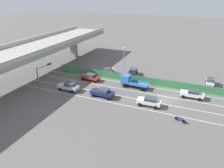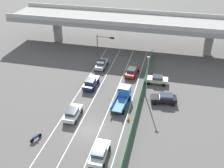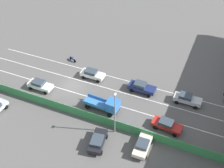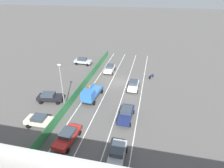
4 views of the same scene
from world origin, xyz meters
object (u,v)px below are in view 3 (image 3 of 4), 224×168
parked_sedan_dark (98,141)px  traffic_cone (76,109)px  parked_sedan_cream (143,145)px  car_sedan_red (167,125)px  car_hatchback_white (92,74)px  flatbed_truck_blue (107,105)px  street_lamp (115,110)px  car_sedan_silver (187,99)px  car_sedan_white (40,85)px  motorcycle (73,59)px  car_sedan_navy (142,87)px

parked_sedan_dark → traffic_cone: size_ratio=6.16×
parked_sedan_dark → parked_sedan_cream: parked_sedan_dark is taller
car_sedan_red → car_hatchback_white: bearing=-112.8°
car_hatchback_white → traffic_cone: car_hatchback_white is taller
parked_sedan_cream → flatbed_truck_blue: bearing=-123.3°
car_hatchback_white → traffic_cone: (8.45, 1.25, -0.56)m
flatbed_truck_blue → street_lamp: bearing=38.2°
parked_sedan_cream → street_lamp: bearing=-106.7°
parked_sedan_dark → street_lamp: 5.05m
car_sedan_silver → car_hatchback_white: 17.02m
traffic_cone → car_sedan_white: bearing=-105.0°
motorcycle → street_lamp: bearing=47.3°
parked_sedan_cream → parked_sedan_dark: bearing=-73.6°
car_sedan_navy → parked_sedan_cream: 12.31m
car_sedan_red → car_sedan_white: 22.39m
parked_sedan_cream → car_hatchback_white: bearing=-130.8°
car_sedan_navy → parked_sedan_dark: car_sedan_navy is taller
car_sedan_red → parked_sedan_cream: bearing=-22.1°
car_hatchback_white → car_sedan_red: bearing=67.2°
car_sedan_white → parked_sedan_cream: size_ratio=1.03×
car_hatchback_white → street_lamp: size_ratio=0.56×
car_sedan_navy → traffic_cone: size_ratio=6.42×
car_sedan_white → car_sedan_silver: bearing=105.1°
car_sedan_red → car_hatchback_white: 16.78m
car_sedan_silver → traffic_cone: 17.99m
flatbed_truck_blue → street_lamp: size_ratio=0.79×
car_sedan_navy → car_sedan_red: 8.98m
car_sedan_red → motorcycle: bearing=-114.6°
car_sedan_white → traffic_cone: car_sedan_white is taller
car_hatchback_white → motorcycle: bearing=-119.0°
car_sedan_red → car_sedan_white: (-0.25, -22.38, 0.03)m
parked_sedan_dark → car_sedan_white: bearing=-116.3°
car_sedan_navy → motorcycle: car_sedan_navy is taller
car_sedan_red → car_sedan_silver: 6.87m
flatbed_truck_blue → parked_sedan_cream: 9.01m
car_sedan_silver → motorcycle: size_ratio=2.47×
car_sedan_white → street_lamp: size_ratio=0.57×
car_sedan_silver → motorcycle: 23.04m
car_sedan_red → car_sedan_white: size_ratio=1.06×
car_sedan_silver → motorcycle: (-3.04, -22.84, -0.47)m
flatbed_truck_blue → motorcycle: size_ratio=3.30×
street_lamp → traffic_cone: street_lamp is taller
car_hatchback_white → motorcycle: (-3.23, -5.82, -0.45)m
car_hatchback_white → flatbed_truck_blue: flatbed_truck_blue is taller
car_hatchback_white → street_lamp: (10.13, 8.63, 3.69)m
car_sedan_red → parked_sedan_dark: 10.58m
car_sedan_white → flatbed_truck_blue: 12.81m
flatbed_truck_blue → parked_sedan_dark: 6.89m
car_sedan_red → traffic_cone: car_sedan_red is taller
car_sedan_white → motorcycle: 9.56m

